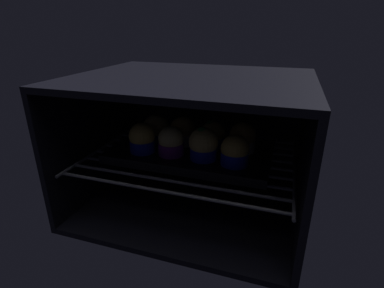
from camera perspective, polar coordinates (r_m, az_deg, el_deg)
oven_cavity at (r=83.17cm, az=0.78°, el=0.78°), size 59.00×47.00×37.00cm
oven_rack at (r=80.78cm, az=-0.13°, el=-2.51°), size 54.80×42.00×0.80cm
baking_tray at (r=80.86cm, az=0.00°, el=-1.64°), size 42.42×25.33×2.20cm
muffin_row0_col0 at (r=80.06cm, az=-9.65°, el=1.03°), size 7.05×7.05×8.07cm
muffin_row0_col1 at (r=77.36cm, az=-4.09°, el=0.37°), size 6.86×6.86×7.78cm
muffin_row0_col2 at (r=74.47cm, az=2.22°, el=-0.14°), size 7.52×7.52×8.76cm
muffin_row0_col3 at (r=72.44cm, az=8.30°, el=-1.46°), size 6.99×6.99×7.67cm
muffin_row1_col0 at (r=87.46cm, az=-7.01°, el=2.87°), size 7.50×7.50×7.85cm
muffin_row1_col1 at (r=84.31cm, az=-1.84°, el=2.41°), size 7.06×7.06×8.05cm
muffin_row1_col2 at (r=82.18cm, az=4.01°, el=1.61°), size 6.86×6.86×7.83cm
muffin_row1_col3 at (r=80.57cm, az=9.78°, el=1.07°), size 7.21×7.21×7.96cm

